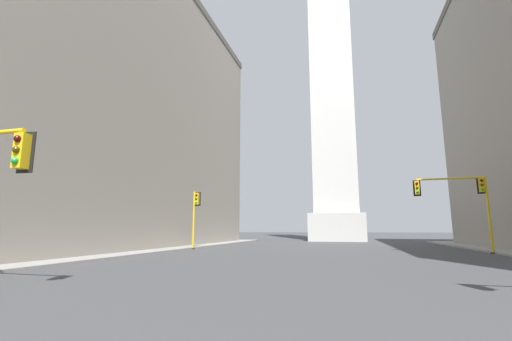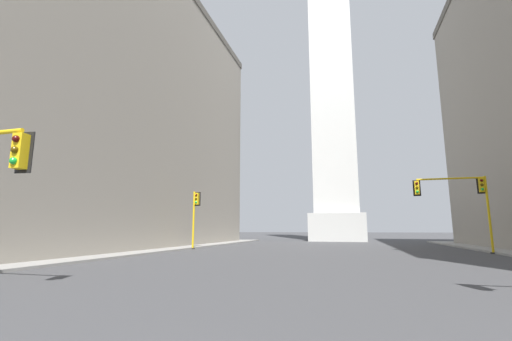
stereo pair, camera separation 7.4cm
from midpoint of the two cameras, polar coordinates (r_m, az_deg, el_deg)
The scene contains 5 objects.
sidewalk_left at distance 26.96m, azimuth -24.01°, elevation -12.67°, with size 5.00×66.61×0.15m, color gray.
building_left at distance 39.79m, azimuth -28.08°, elevation 10.11°, with size 20.09×48.03×29.13m.
obelisk at distance 67.53m, azimuth 12.09°, elevation 23.64°, with size 8.51×8.51×79.71m.
traffic_light_mid_right at distance 31.57m, azimuth 30.97°, elevation -3.44°, with size 5.41×0.52×5.94m.
traffic_light_mid_left at distance 33.14m, azimuth -10.15°, elevation -6.62°, with size 0.78×0.50×5.39m.
Camera 1 is at (1.95, -1.02, 1.85)m, focal length 24.00 mm.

